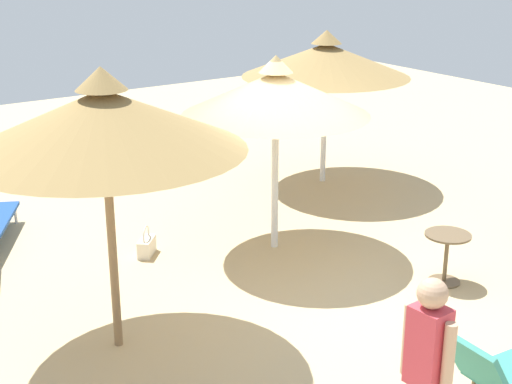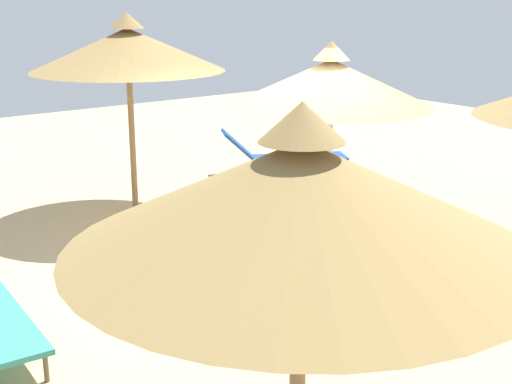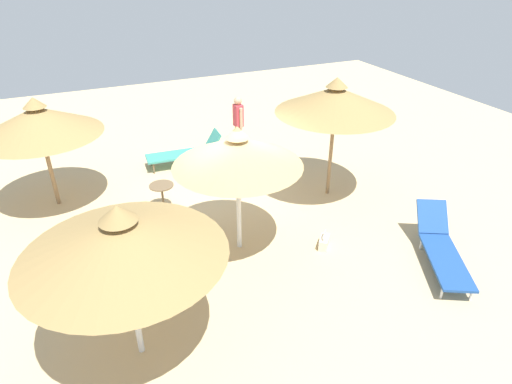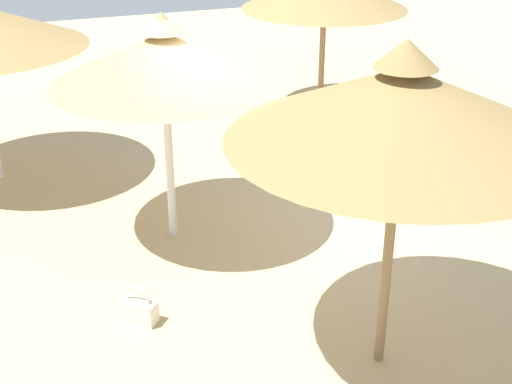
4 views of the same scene
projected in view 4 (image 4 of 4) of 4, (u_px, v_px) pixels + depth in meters
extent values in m
cube|color=tan|center=(256.00, 229.00, 8.65)|extent=(24.00, 24.00, 0.10)
cylinder|color=olive|center=(390.00, 238.00, 5.88)|extent=(0.09, 0.09, 2.45)
cone|color=#997A47|center=(402.00, 105.00, 5.38)|extent=(2.69, 2.69, 0.58)
cone|color=#997A47|center=(407.00, 53.00, 5.21)|extent=(0.48, 0.48, 0.22)
cylinder|color=white|center=(169.00, 151.00, 7.98)|extent=(0.09, 0.09, 2.09)
cone|color=tan|center=(164.00, 58.00, 7.53)|extent=(2.42, 2.42, 0.55)
cone|color=tan|center=(162.00, 22.00, 7.36)|extent=(0.43, 0.43, 0.22)
cylinder|color=olive|center=(322.00, 53.00, 11.78)|extent=(0.10, 0.10, 2.03)
cube|color=teal|center=(475.00, 158.00, 9.67)|extent=(1.75, 0.72, 0.05)
cylinder|color=brown|center=(431.00, 152.00, 10.30)|extent=(0.04, 0.04, 0.30)
cylinder|color=brown|center=(463.00, 148.00, 10.43)|extent=(0.04, 0.04, 0.30)
cylinder|color=brown|center=(486.00, 194.00, 9.06)|extent=(0.04, 0.04, 0.30)
cube|color=beige|center=(138.00, 311.00, 6.86)|extent=(0.37, 0.38, 0.23)
torus|color=beige|center=(137.00, 297.00, 6.79)|extent=(0.19, 0.21, 0.26)
cylinder|color=brown|center=(302.00, 132.00, 9.69)|extent=(0.55, 0.55, 0.02)
cylinder|color=brown|center=(302.00, 154.00, 9.82)|extent=(0.05, 0.05, 0.60)
cylinder|color=brown|center=(301.00, 174.00, 9.95)|extent=(0.38, 0.38, 0.02)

